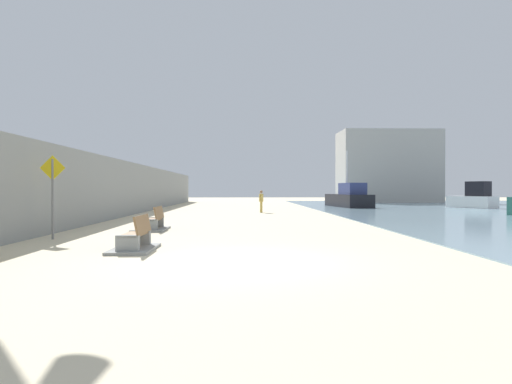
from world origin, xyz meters
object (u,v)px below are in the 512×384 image
bench_far (154,224)px  boat_far_right (473,198)px  pedestrian_sign (53,187)px  boat_nearest (349,198)px  person_walking (261,200)px  bench_near (135,242)px

bench_far → boat_far_right: 31.44m
pedestrian_sign → bench_far: bearing=50.6°
boat_far_right → boat_nearest: size_ratio=0.61×
boat_far_right → boat_nearest: bearing=167.0°
person_walking → pedestrian_sign: bearing=-114.6°
bench_near → bench_far: same height
boat_far_right → bench_near: bearing=-131.2°
boat_nearest → pedestrian_sign: (-16.26, -26.11, 0.90)m
bench_far → boat_nearest: bearing=59.3°
bench_far → person_walking: (5.01, 13.57, 0.69)m
bench_far → boat_far_right: (23.95, 20.36, 0.64)m
boat_nearest → pedestrian_sign: 30.77m
boat_nearest → person_walking: bearing=-132.8°
bench_near → person_walking: person_walking is taller
bench_near → bench_far: size_ratio=1.00×
bench_far → pedestrian_sign: bearing=-129.4°
bench_near → person_walking: bearing=77.7°
boat_far_right → pedestrian_sign: 35.71m
person_walking → boat_far_right: (18.94, 6.79, -0.05)m
bench_far → boat_far_right: bearing=40.4°
bench_near → boat_far_right: size_ratio=0.48×
bench_far → person_walking: person_walking is taller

